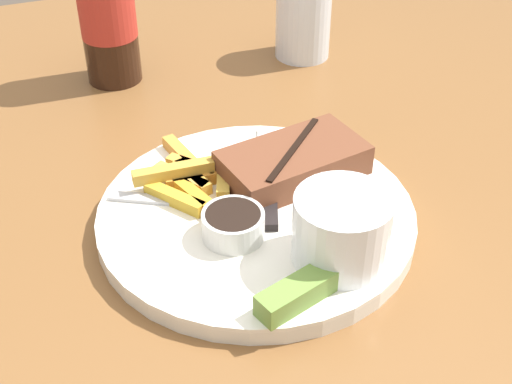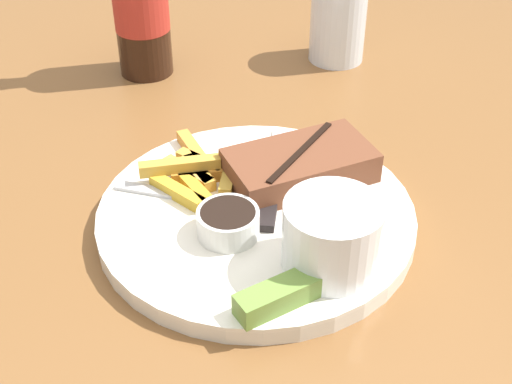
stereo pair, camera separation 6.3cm
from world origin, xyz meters
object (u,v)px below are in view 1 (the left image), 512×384
dipping_sauce_cup (233,224)px  beer_bottle (107,8)px  drinking_glass (303,16)px  coleslaw_cup (342,226)px  knife_utensil (268,185)px  dinner_plate (256,217)px  steak_portion (293,163)px  pickle_spear (298,292)px  fork_utensil (174,201)px

dipping_sauce_cup → beer_bottle: beer_bottle is taller
dipping_sauce_cup → drinking_glass: (0.21, 0.33, 0.02)m
coleslaw_cup → beer_bottle: bearing=104.4°
knife_utensil → drinking_glass: 0.32m
dipping_sauce_cup → beer_bottle: 0.36m
knife_utensil → beer_bottle: bearing=36.2°
dinner_plate → drinking_glass: bearing=59.7°
dinner_plate → steak_portion: (0.05, 0.04, 0.02)m
pickle_spear → beer_bottle: 0.45m
fork_utensil → knife_utensil: (0.09, -0.01, 0.00)m
coleslaw_cup → beer_bottle: beer_bottle is taller
fork_utensil → beer_bottle: bearing=117.7°
coleslaw_cup → drinking_glass: drinking_glass is taller
dinner_plate → pickle_spear: (-0.01, -0.12, 0.02)m
dipping_sauce_cup → fork_utensil: 0.07m
fork_utensil → knife_utensil: 0.09m
drinking_glass → steak_portion: bearing=-115.4°
pickle_spear → drinking_glass: size_ratio=0.70×
coleslaw_cup → knife_utensil: coleslaw_cup is taller
drinking_glass → fork_utensil: bearing=-132.3°
dinner_plate → fork_utensil: fork_utensil is taller
dinner_plate → dipping_sauce_cup: size_ratio=5.32×
drinking_glass → dinner_plate: bearing=-120.3°
dipping_sauce_cup → knife_utensil: dipping_sauce_cup is taller
dinner_plate → coleslaw_cup: coleslaw_cup is taller
coleslaw_cup → knife_utensil: size_ratio=0.50×
pickle_spear → drinking_glass: bearing=66.0°
coleslaw_cup → fork_utensil: (-0.11, 0.12, -0.03)m
steak_portion → pickle_spear: steak_portion is taller
steak_portion → knife_utensil: size_ratio=0.92×
dinner_plate → beer_bottle: size_ratio=1.12×
coleslaw_cup → dipping_sauce_cup: size_ratio=1.48×
dinner_plate → steak_portion: steak_portion is taller
coleslaw_cup → pickle_spear: coleslaw_cup is taller
fork_utensil → knife_utensil: size_ratio=0.77×
dinner_plate → drinking_glass: size_ratio=2.69×
dipping_sauce_cup → coleslaw_cup: bearing=-37.7°
dinner_plate → knife_utensil: bearing=51.3°
dinner_plate → knife_utensil: size_ratio=1.80×
dipping_sauce_cup → drinking_glass: 0.40m
pickle_spear → fork_utensil: 0.17m
fork_utensil → dipping_sauce_cup: bearing=-32.3°
knife_utensil → beer_bottle: 0.32m
beer_bottle → drinking_glass: size_ratio=2.39×
steak_portion → coleslaw_cup: size_ratio=1.83×
steak_portion → drinking_glass: 0.30m
steak_portion → dipping_sauce_cup: 0.11m
steak_portion → drinking_glass: drinking_glass is taller
steak_portion → beer_bottle: (-0.11, 0.29, 0.06)m
pickle_spear → knife_utensil: bearing=77.6°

